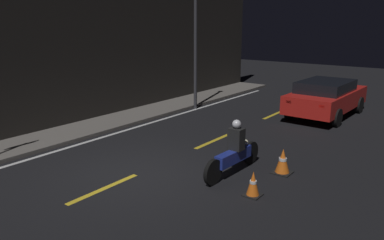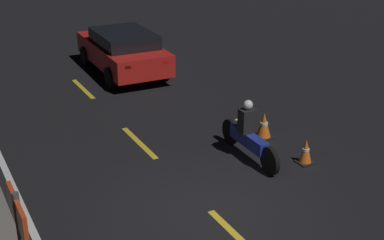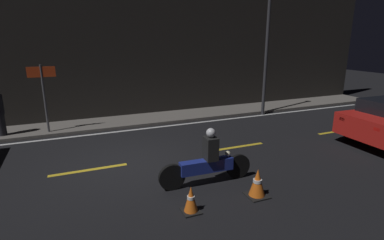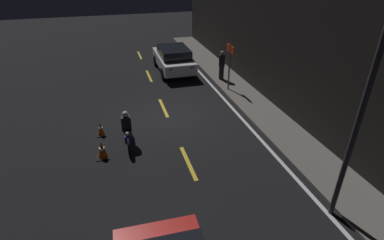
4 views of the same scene
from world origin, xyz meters
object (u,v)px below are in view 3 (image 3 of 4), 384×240
motorcycle (207,162)px  street_lamp (267,42)px  traffic_cone_near (191,200)px  traffic_cone_mid (257,183)px  shop_sign (43,85)px

motorcycle → street_lamp: bearing=46.2°
motorcycle → traffic_cone_near: size_ratio=4.14×
street_lamp → traffic_cone_mid: bearing=-126.4°
motorcycle → traffic_cone_near: motorcycle is taller
traffic_cone_mid → street_lamp: size_ratio=0.11×
traffic_cone_near → street_lamp: (6.09, 6.13, 2.96)m
traffic_cone_mid → shop_sign: size_ratio=0.27×
traffic_cone_near → traffic_cone_mid: 1.59m
shop_sign → motorcycle: bearing=-57.0°
motorcycle → traffic_cone_mid: motorcycle is taller
traffic_cone_mid → street_lamp: 8.13m
shop_sign → street_lamp: street_lamp is taller
shop_sign → street_lamp: size_ratio=0.42×
traffic_cone_mid → street_lamp: bearing=53.6°
motorcycle → shop_sign: 6.83m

